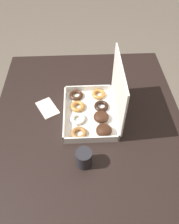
% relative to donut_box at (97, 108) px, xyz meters
% --- Properties ---
extents(ground_plane, '(8.00, 8.00, 0.00)m').
position_rel_donut_box_xyz_m(ground_plane, '(0.03, -0.05, -0.77)').
color(ground_plane, '#6B6054').
extents(dining_table, '(1.22, 1.04, 0.71)m').
position_rel_donut_box_xyz_m(dining_table, '(0.03, -0.05, -0.14)').
color(dining_table, black).
rests_on(dining_table, ground_plane).
extents(donut_box, '(0.38, 0.29, 0.33)m').
position_rel_donut_box_xyz_m(donut_box, '(0.00, 0.00, 0.00)').
color(donut_box, silver).
rests_on(donut_box, dining_table).
extents(coffee_mug, '(0.07, 0.07, 0.09)m').
position_rel_donut_box_xyz_m(coffee_mug, '(0.29, -0.08, -0.01)').
color(coffee_mug, '#232328').
rests_on(coffee_mug, dining_table).
extents(paper_napkin, '(0.17, 0.15, 0.01)m').
position_rel_donut_box_xyz_m(paper_napkin, '(-0.06, -0.28, -0.06)').
color(paper_napkin, silver).
rests_on(paper_napkin, dining_table).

